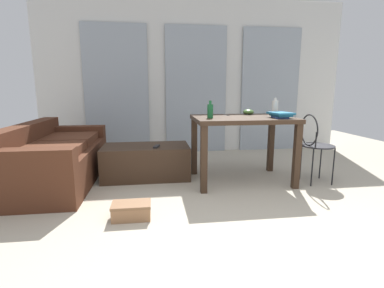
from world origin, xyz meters
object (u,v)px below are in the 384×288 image
at_px(bottle_near, 210,111).
at_px(scissors, 227,115).
at_px(coffee_table, 146,161).
at_px(couch, 54,159).
at_px(craft_table, 242,127).
at_px(wire_chair, 314,140).
at_px(tv_remote_primary, 157,146).
at_px(bottle_far, 275,108).
at_px(book_stack, 281,115).
at_px(bowl, 248,112).
at_px(shoebox, 131,211).

height_order(bottle_near, scissors, bottle_near).
bearing_deg(bottle_near, coffee_table, 151.80).
bearing_deg(couch, scissors, -0.69).
xyz_separation_m(couch, craft_table, (2.26, -0.23, 0.38)).
xyz_separation_m(wire_chair, tv_remote_primary, (-1.86, 0.36, -0.10)).
xyz_separation_m(bottle_far, scissors, (-0.56, 0.15, -0.09)).
height_order(book_stack, tv_remote_primary, book_stack).
relative_size(bottle_near, bowl, 1.40).
relative_size(bottle_near, shoebox, 0.58).
bearing_deg(book_stack, bottle_far, 81.46).
xyz_separation_m(coffee_table, bottle_near, (0.75, -0.40, 0.67)).
height_order(couch, book_stack, book_stack).
bearing_deg(bottle_near, wire_chair, -3.94).
relative_size(coffee_table, scissors, 11.39).
xyz_separation_m(bottle_far, tv_remote_primary, (-1.46, 0.12, -0.46)).
bearing_deg(shoebox, bottle_near, 42.76).
bearing_deg(scissors, book_stack, -36.68).
bearing_deg(tv_remote_primary, couch, -165.46).
bearing_deg(tv_remote_primary, wire_chair, 6.24).
distance_m(bottle_near, bottle_far, 0.86).
relative_size(bowl, tv_remote_primary, 0.97).
relative_size(scissors, shoebox, 0.28).
bearing_deg(shoebox, bottle_far, 29.17).
xyz_separation_m(wire_chair, bottle_near, (-1.24, 0.09, 0.36)).
xyz_separation_m(bottle_far, shoebox, (-1.70, -0.95, -0.82)).
relative_size(coffee_table, wire_chair, 1.30).
bearing_deg(tv_remote_primary, book_stack, 2.95).
relative_size(coffee_table, tv_remote_primary, 7.41).
relative_size(tv_remote_primary, shoebox, 0.43).
xyz_separation_m(couch, scissors, (2.12, -0.03, 0.50)).
height_order(couch, coffee_table, couch).
relative_size(wire_chair, shoebox, 2.46).
relative_size(craft_table, bowl, 8.21).
relative_size(bottle_far, book_stack, 0.73).
bearing_deg(tv_remote_primary, shoebox, -85.75).
relative_size(craft_table, bottle_near, 5.86).
bearing_deg(wire_chair, shoebox, -161.39).
xyz_separation_m(couch, shoebox, (0.98, -1.12, -0.22)).
distance_m(scissors, tv_remote_primary, 0.97).
height_order(wire_chair, scissors, wire_chair).
bearing_deg(coffee_table, wire_chair, -13.73).
height_order(bottle_far, bowl, bottle_far).
bearing_deg(coffee_table, bottle_near, -28.20).
relative_size(craft_table, wire_chair, 1.40).
xyz_separation_m(couch, bottle_near, (1.84, -0.33, 0.58)).
relative_size(bottle_near, bottle_far, 0.90).
distance_m(couch, shoebox, 1.51).
distance_m(coffee_table, bottle_far, 1.75).
bearing_deg(bottle_far, coffee_table, 171.25).
height_order(bottle_far, tv_remote_primary, bottle_far).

